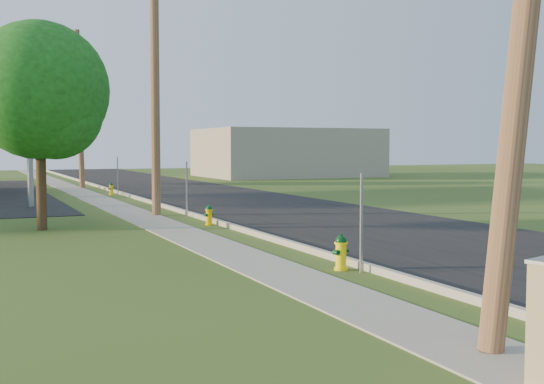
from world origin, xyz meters
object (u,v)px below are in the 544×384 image
object	(u,v)px
price_pylon	(28,76)
hydrant_far	(111,189)
utility_pole_mid	(155,79)
hydrant_mid	(209,215)
tree_verge	(43,96)
hydrant_near	(341,252)
utility_pole_far	(80,109)

from	to	relation	value
price_pylon	hydrant_far	distance (m)	8.86
utility_pole_mid	hydrant_far	xyz separation A→B (m)	(0.53, 11.23, -4.62)
price_pylon	hydrant_mid	size ratio (longest dim) A/B	10.30
tree_verge	hydrant_near	distance (m)	11.24
price_pylon	hydrant_mid	xyz separation A→B (m)	(4.67, -9.17, -5.11)
hydrant_mid	price_pylon	bearing A→B (deg)	116.99
utility_pole_far	hydrant_far	xyz separation A→B (m)	(0.53, -6.77, -4.47)
hydrant_mid	hydrant_near	bearing A→B (deg)	-90.87
utility_pole_mid	utility_pole_far	distance (m)	18.00
utility_pole_mid	utility_pole_far	bearing A→B (deg)	90.00
price_pylon	hydrant_far	size ratio (longest dim) A/B	10.15
utility_pole_mid	hydrant_near	bearing A→B (deg)	-87.04
tree_verge	hydrant_far	xyz separation A→B (m)	(4.69, 14.12, -3.71)
utility_pole_mid	utility_pole_far	size ratio (longest dim) A/B	1.03
hydrant_near	hydrant_mid	xyz separation A→B (m)	(0.13, 8.70, -0.04)
hydrant_near	hydrant_mid	distance (m)	8.70
utility_pole_far	hydrant_far	size ratio (longest dim) A/B	14.09
price_pylon	hydrant_far	bearing A→B (deg)	52.31
utility_pole_mid	hydrant_near	xyz separation A→B (m)	(0.64, -12.37, -4.59)
tree_verge	hydrant_mid	size ratio (longest dim) A/B	9.45
utility_pole_far	hydrant_near	world-z (taller)	utility_pole_far
tree_verge	hydrant_near	world-z (taller)	tree_verge
tree_verge	hydrant_mid	bearing A→B (deg)	-8.96
utility_pole_mid	hydrant_near	world-z (taller)	utility_pole_mid
utility_pole_far	price_pylon	distance (m)	13.11
price_pylon	hydrant_near	bearing A→B (deg)	-75.74
price_pylon	tree_verge	distance (m)	8.51
utility_pole_far	price_pylon	bearing A→B (deg)	-107.33
utility_pole_far	hydrant_mid	size ratio (longest dim) A/B	14.30
utility_pole_mid	tree_verge	xyz separation A→B (m)	(-4.17, -2.89, -0.91)
utility_pole_far	tree_verge	world-z (taller)	utility_pole_far
price_pylon	hydrant_near	world-z (taller)	price_pylon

